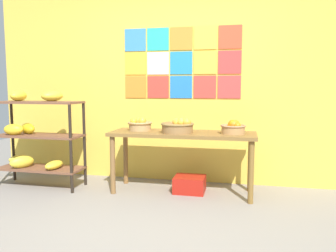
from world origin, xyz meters
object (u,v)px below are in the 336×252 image
object	(u,v)px
display_table	(182,140)
fruit_basket_left	(178,126)
fruit_basket_centre	(140,124)
fruit_basket_back_right	(233,127)
produce_crate_under_table	(190,184)
banana_shelf_unit	(35,134)

from	to	relation	value
display_table	fruit_basket_left	bearing A→B (deg)	-117.43
fruit_basket_centre	fruit_basket_back_right	bearing A→B (deg)	-3.18
fruit_basket_left	produce_crate_under_table	bearing A→B (deg)	40.07
fruit_basket_centre	display_table	bearing A→B (deg)	-5.69
banana_shelf_unit	produce_crate_under_table	xyz separation A→B (m)	(1.95, 0.16, -0.58)
banana_shelf_unit	produce_crate_under_table	world-z (taller)	banana_shelf_unit
fruit_basket_back_right	produce_crate_under_table	xyz separation A→B (m)	(-0.50, 0.04, -0.70)
banana_shelf_unit	fruit_basket_centre	world-z (taller)	banana_shelf_unit
banana_shelf_unit	fruit_basket_centre	distance (m)	1.35
banana_shelf_unit	fruit_basket_back_right	distance (m)	2.46
fruit_basket_left	fruit_basket_centre	world-z (taller)	fruit_basket_left
fruit_basket_centre	produce_crate_under_table	xyz separation A→B (m)	(0.62, -0.02, -0.71)
fruit_basket_left	banana_shelf_unit	bearing A→B (deg)	-178.36
banana_shelf_unit	produce_crate_under_table	size ratio (longest dim) A/B	3.32
display_table	produce_crate_under_table	bearing A→B (deg)	19.52
display_table	fruit_basket_back_right	bearing A→B (deg)	-0.86
fruit_basket_left	fruit_basket_back_right	size ratio (longest dim) A/B	1.34
display_table	fruit_basket_back_right	xyz separation A→B (m)	(0.59, -0.01, 0.17)
banana_shelf_unit	display_table	distance (m)	1.87
display_table	fruit_basket_left	world-z (taller)	fruit_basket_left
display_table	produce_crate_under_table	distance (m)	0.55
display_table	fruit_basket_back_right	distance (m)	0.61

